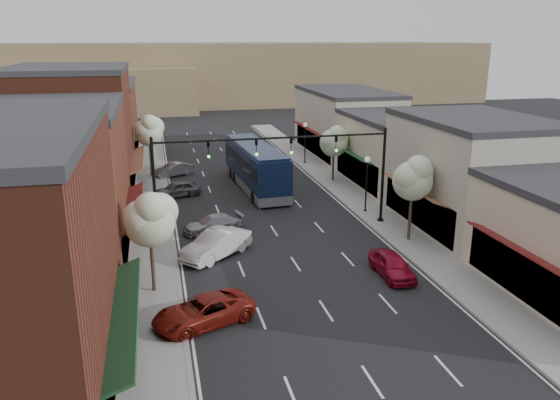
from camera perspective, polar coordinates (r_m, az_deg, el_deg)
ground at (r=31.23m, az=2.58°, el=-8.11°), size 160.00×160.00×0.00m
sidewalk_left at (r=47.61m, az=-13.32°, el=0.33°), size 2.80×73.00×0.15m
sidewalk_right at (r=50.27m, az=6.17°, el=1.55°), size 2.80×73.00×0.15m
curb_left at (r=47.61m, az=-11.64°, el=0.44°), size 0.25×73.00×0.17m
curb_right at (r=49.83m, az=4.65°, el=1.46°), size 0.25×73.00×0.17m
bldg_left_midnear at (r=34.95m, az=-23.31°, el=1.33°), size 10.14×14.10×9.40m
bldg_left_midfar at (r=48.35m, az=-20.71°, el=6.44°), size 10.14×14.10×10.90m
bldg_left_far at (r=64.25m, az=-18.87°, el=7.77°), size 10.14×18.10×8.40m
bldg_right_midnear at (r=40.66m, az=19.27°, el=2.67°), size 9.14×12.10×7.90m
bldg_right_midfar at (r=51.08m, az=12.11°, el=5.08°), size 9.14×12.10×6.40m
bldg_right_far at (r=63.76m, az=6.85°, el=8.02°), size 9.14×16.10×7.40m
hill_far at (r=117.76m, az=-9.48°, el=12.96°), size 120.00×30.00×12.00m
hill_near at (r=107.08m, az=-22.66°, el=10.51°), size 50.00×20.00×8.00m
signal_mast_right at (r=38.67m, az=7.54°, el=3.88°), size 8.22×0.46×7.00m
signal_mast_left at (r=36.35m, az=-9.34°, el=2.98°), size 8.22×0.46×7.00m
tree_right_near at (r=36.18m, az=13.82°, el=2.37°), size 2.85×2.65×5.95m
tree_right_far at (r=50.72m, az=5.72°, el=6.24°), size 2.85×2.65×5.43m
tree_left_near at (r=28.64m, az=-13.41°, el=-1.82°), size 2.85×2.65×5.69m
tree_left_far at (r=53.91m, az=-13.52°, el=7.14°), size 2.85×2.65×6.13m
lamp_post_near at (r=42.09m, az=9.06°, el=2.59°), size 0.44×0.44×4.44m
lamp_post_far at (r=58.31m, az=2.65°, el=6.67°), size 0.44×0.44×4.44m
coach_bus at (r=48.71m, az=-2.60°, el=3.55°), size 3.68×13.13×3.96m
red_hatchback at (r=31.78m, az=11.62°, el=-6.67°), size 1.62×3.98×1.35m
parked_car_a at (r=26.46m, az=-8.04°, el=-11.46°), size 5.35×3.89×1.35m
parked_car_b at (r=33.96m, az=-6.69°, el=-4.62°), size 4.89×4.58×1.64m
parked_car_c at (r=38.26m, az=-7.01°, el=-2.49°), size 4.48×2.53×1.22m
parked_car_d at (r=47.19m, az=-10.70°, el=1.12°), size 4.31×2.71×1.37m
parked_car_e at (r=54.48m, az=-11.08°, el=3.14°), size 4.10×3.12×1.29m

